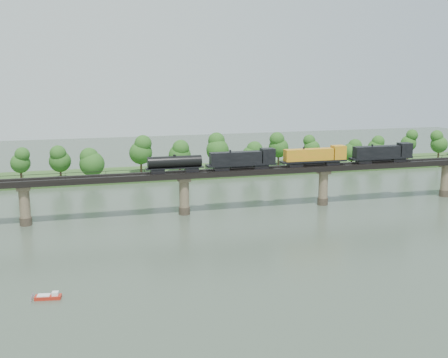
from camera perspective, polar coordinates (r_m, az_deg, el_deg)
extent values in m
plane|color=#334133|center=(121.96, -1.28, -7.14)|extent=(400.00, 400.00, 0.00)
cube|color=#294A1D|center=(202.78, -7.06, 0.55)|extent=(300.00, 24.00, 1.60)
cylinder|color=#473A2D|center=(147.74, -19.48, -4.07)|extent=(3.00, 3.00, 2.00)
cylinder|color=#7A6B50|center=(146.65, -19.60, -2.37)|extent=(2.60, 2.60, 9.00)
cube|color=#7A6B50|center=(145.79, -19.71, -0.85)|extent=(3.20, 3.20, 1.00)
cylinder|color=#473A2D|center=(149.77, -4.04, -3.22)|extent=(3.00, 3.00, 2.00)
cylinder|color=#7A6B50|center=(148.70, -4.07, -1.54)|extent=(2.60, 2.60, 9.00)
cube|color=#7A6B50|center=(147.85, -4.09, -0.03)|extent=(3.20, 3.20, 1.00)
cylinder|color=#473A2D|center=(161.98, 9.99, -2.24)|extent=(3.00, 3.00, 2.00)
cylinder|color=#7A6B50|center=(160.98, 10.04, -0.68)|extent=(2.60, 2.60, 9.00)
cube|color=#7A6B50|center=(160.20, 10.09, 0.72)|extent=(3.20, 3.20, 1.00)
cylinder|color=#473A2D|center=(182.32, 21.46, -1.34)|extent=(3.00, 3.00, 2.00)
cylinder|color=#7A6B50|center=(181.44, 21.56, 0.05)|extent=(2.60, 2.60, 9.00)
cube|color=#7A6B50|center=(180.75, 21.65, 1.29)|extent=(3.20, 3.20, 1.00)
cube|color=black|center=(147.60, -4.10, 0.45)|extent=(220.00, 5.00, 1.50)
cube|color=black|center=(146.72, -4.04, 0.71)|extent=(220.00, 0.12, 0.16)
cube|color=black|center=(148.17, -4.16, 0.81)|extent=(220.00, 0.12, 0.16)
cube|color=black|center=(145.02, -3.92, 0.83)|extent=(220.00, 0.10, 0.10)
cube|color=black|center=(149.65, -4.28, 1.16)|extent=(220.00, 0.10, 0.10)
cube|color=black|center=(145.08, -3.92, 0.70)|extent=(0.08, 0.08, 0.70)
cube|color=black|center=(149.72, -4.28, 1.03)|extent=(0.08, 0.08, 0.70)
cylinder|color=#382619|center=(192.62, -19.89, 0.14)|extent=(0.70, 0.70, 3.51)
sphere|color=#1C4C15|center=(191.81, -19.98, 1.51)|extent=(6.31, 6.31, 6.31)
sphere|color=#1C4C15|center=(191.36, -20.04, 2.38)|extent=(4.73, 4.73, 4.73)
cylinder|color=#382619|center=(194.43, -16.25, 0.45)|extent=(0.70, 0.70, 3.34)
sphere|color=#1C4C15|center=(193.67, -16.33, 1.74)|extent=(7.18, 7.18, 7.18)
sphere|color=#1C4C15|center=(193.24, -16.37, 2.56)|extent=(5.39, 5.39, 5.39)
cylinder|color=#382619|center=(191.86, -13.21, 0.38)|extent=(0.70, 0.70, 2.83)
sphere|color=#1C4C15|center=(191.19, -13.26, 1.49)|extent=(8.26, 8.26, 8.26)
sphere|color=#1C4C15|center=(190.81, -13.29, 2.19)|extent=(6.19, 6.19, 6.19)
cylinder|color=#382619|center=(199.38, -8.41, 1.14)|extent=(0.70, 0.70, 3.96)
sphere|color=#1C4C15|center=(198.51, -8.46, 2.64)|extent=(8.07, 8.07, 8.07)
sphere|color=#1C4C15|center=(198.03, -8.49, 3.59)|extent=(6.05, 6.05, 6.05)
cylinder|color=#382619|center=(199.94, -4.50, 1.16)|extent=(0.70, 0.70, 3.27)
sphere|color=#1C4C15|center=(199.21, -4.52, 2.39)|extent=(8.03, 8.03, 8.03)
sphere|color=#1C4C15|center=(198.80, -4.53, 3.17)|extent=(6.02, 6.02, 6.02)
cylinder|color=#382619|center=(204.02, -0.66, 1.50)|extent=(0.70, 0.70, 3.92)
sphere|color=#1C4C15|center=(203.18, -0.66, 2.95)|extent=(8.29, 8.29, 8.29)
sphere|color=#1C4C15|center=(202.72, -0.66, 3.86)|extent=(6.21, 6.21, 6.21)
cylinder|color=#382619|center=(200.54, 2.87, 1.18)|extent=(0.70, 0.70, 3.02)
sphere|color=#1C4C15|center=(199.86, 2.88, 2.31)|extent=(7.74, 7.74, 7.74)
sphere|color=#1C4C15|center=(199.47, 2.89, 3.03)|extent=(5.80, 5.80, 5.80)
cylinder|color=#382619|center=(212.86, 5.54, 1.84)|extent=(0.70, 0.70, 3.80)
sphere|color=#1C4C15|center=(212.08, 5.57, 3.19)|extent=(7.47, 7.47, 7.47)
sphere|color=#1C4C15|center=(211.65, 5.58, 4.04)|extent=(5.60, 5.60, 5.60)
cylinder|color=#382619|center=(218.25, 8.88, 1.94)|extent=(0.70, 0.70, 3.38)
sphere|color=#1C4C15|center=(217.56, 8.92, 3.11)|extent=(6.23, 6.23, 6.23)
sphere|color=#1C4C15|center=(217.18, 8.94, 3.85)|extent=(4.67, 4.67, 4.67)
cylinder|color=#382619|center=(219.13, 12.82, 1.75)|extent=(0.70, 0.70, 2.77)
sphere|color=#1C4C15|center=(218.55, 12.86, 2.71)|extent=(7.04, 7.04, 7.04)
sphere|color=#1C4C15|center=(218.22, 12.89, 3.31)|extent=(5.28, 5.28, 5.28)
cylinder|color=#382619|center=(229.99, 15.14, 2.11)|extent=(0.70, 0.70, 2.94)
sphere|color=#1C4C15|center=(229.41, 15.20, 3.08)|extent=(6.73, 6.73, 6.73)
sphere|color=#1C4C15|center=(229.08, 15.23, 3.68)|extent=(5.05, 5.05, 5.05)
cylinder|color=#382619|center=(233.35, 18.15, 2.19)|extent=(0.70, 0.70, 3.94)
sphere|color=#1C4C15|center=(232.61, 18.23, 3.47)|extent=(6.17, 6.17, 6.17)
sphere|color=#1C4C15|center=(232.21, 18.28, 4.27)|extent=(4.62, 4.62, 4.62)
cylinder|color=#382619|center=(236.34, 20.92, 2.09)|extent=(0.70, 0.70, 3.77)
sphere|color=#1C4C15|center=(235.64, 21.01, 3.30)|extent=(6.60, 6.60, 6.60)
sphere|color=#1C4C15|center=(235.25, 21.06, 4.06)|extent=(4.95, 4.95, 4.95)
cube|color=black|center=(170.96, 17.24, 1.92)|extent=(4.02, 2.41, 1.11)
cube|color=black|center=(165.35, 14.00, 1.78)|extent=(4.02, 2.41, 1.11)
cube|color=black|center=(167.98, 15.66, 2.09)|extent=(19.09, 3.01, 0.50)
cube|color=black|center=(166.93, 15.25, 2.70)|extent=(14.06, 2.71, 3.21)
cube|color=black|center=(171.61, 17.87, 2.88)|extent=(3.62, 3.01, 3.82)
cylinder|color=black|center=(168.06, 15.65, 1.90)|extent=(6.03, 1.41, 1.41)
cube|color=black|center=(160.73, 10.86, 1.65)|extent=(4.02, 2.41, 1.11)
cube|color=black|center=(156.25, 7.21, 1.48)|extent=(4.02, 2.41, 1.11)
cube|color=black|center=(158.29, 9.07, 1.82)|extent=(19.09, 3.01, 0.50)
cube|color=orange|center=(157.39, 8.59, 2.46)|extent=(14.06, 2.71, 3.21)
cube|color=orange|center=(161.17, 11.55, 2.68)|extent=(3.62, 3.01, 3.82)
cylinder|color=black|center=(158.38, 9.07, 1.62)|extent=(6.03, 1.41, 1.41)
cube|color=black|center=(152.75, 3.72, 1.32)|extent=(4.02, 2.41, 1.11)
cube|color=black|center=(149.59, -0.29, 1.13)|extent=(4.02, 2.41, 1.11)
cube|color=black|center=(150.95, 1.74, 1.49)|extent=(19.09, 3.01, 0.50)
cube|color=black|center=(150.22, 1.19, 2.16)|extent=(14.06, 2.71, 3.21)
cube|color=black|center=(152.93, 4.45, 2.41)|extent=(3.62, 3.01, 3.82)
cylinder|color=black|center=(151.05, 1.74, 1.28)|extent=(6.03, 1.41, 1.41)
cube|color=black|center=(147.77, -3.30, 0.98)|extent=(3.52, 2.21, 1.11)
cube|color=black|center=(146.22, -6.77, 0.81)|extent=(3.52, 2.21, 1.11)
cube|color=black|center=(146.81, -5.03, 1.15)|extent=(15.07, 2.41, 0.30)
cylinder|color=black|center=(146.53, -5.04, 1.77)|extent=(14.06, 3.01, 3.01)
cylinder|color=black|center=(146.27, -5.05, 2.39)|extent=(0.70, 0.70, 0.50)
cube|color=#A92013|center=(101.75, -17.44, -11.38)|extent=(4.55, 2.26, 0.61)
cube|color=white|center=(101.76, -17.84, -11.19)|extent=(2.28, 1.63, 0.22)
cube|color=white|center=(101.27, -16.77, -11.08)|extent=(1.20, 1.20, 0.61)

